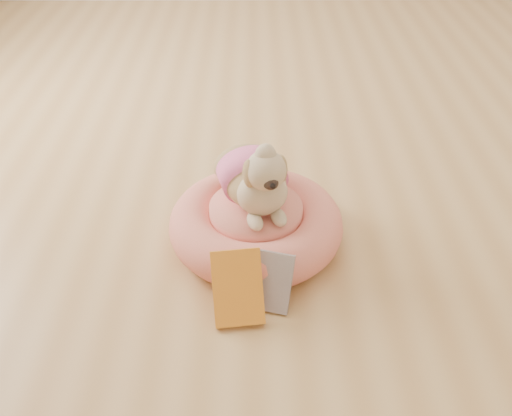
{
  "coord_description": "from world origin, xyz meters",
  "views": [
    {
      "loc": [
        0.0,
        -2.03,
        1.28
      ],
      "look_at": [
        0.01,
        -0.55,
        0.18
      ],
      "focal_mm": 40.0,
      "sensor_mm": 36.0,
      "label": 1
    }
  ],
  "objects_px": {
    "pet_bed": "(256,224)",
    "book_yellow": "(238,287)",
    "dog": "(256,166)",
    "book_white": "(272,282)"
  },
  "relations": [
    {
      "from": "pet_bed",
      "to": "book_yellow",
      "type": "relative_size",
      "value": 2.66
    },
    {
      "from": "book_yellow",
      "to": "dog",
      "type": "bearing_deg",
      "value": 73.91
    },
    {
      "from": "pet_bed",
      "to": "book_white",
      "type": "distance_m",
      "value": 0.3
    },
    {
      "from": "dog",
      "to": "book_white",
      "type": "height_order",
      "value": "dog"
    },
    {
      "from": "dog",
      "to": "book_white",
      "type": "bearing_deg",
      "value": -96.94
    },
    {
      "from": "dog",
      "to": "book_white",
      "type": "distance_m",
      "value": 0.38
    },
    {
      "from": "dog",
      "to": "book_yellow",
      "type": "height_order",
      "value": "dog"
    },
    {
      "from": "book_yellow",
      "to": "book_white",
      "type": "distance_m",
      "value": 0.11
    },
    {
      "from": "book_yellow",
      "to": "book_white",
      "type": "bearing_deg",
      "value": 12.96
    },
    {
      "from": "pet_bed",
      "to": "dog",
      "type": "relative_size",
      "value": 1.51
    }
  ]
}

